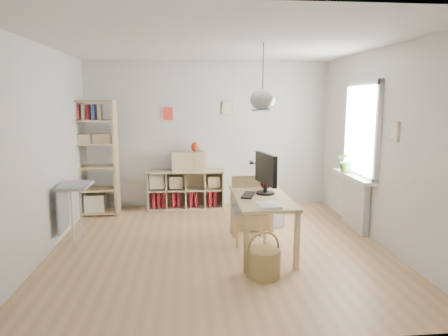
{
  "coord_description": "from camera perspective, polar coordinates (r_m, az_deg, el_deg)",
  "views": [
    {
      "loc": [
        -0.42,
        -5.22,
        1.99
      ],
      "look_at": [
        0.1,
        0.3,
        1.05
      ],
      "focal_mm": 32.0,
      "sensor_mm": 36.0,
      "label": 1
    }
  ],
  "objects": [
    {
      "name": "ground",
      "position": [
        5.6,
        -0.74,
        -11.19
      ],
      "size": [
        4.5,
        4.5,
        0.0
      ],
      "primitive_type": "plane",
      "color": "tan",
      "rests_on": "ground"
    },
    {
      "name": "room_shell",
      "position": [
        5.16,
        5.53,
        9.7
      ],
      "size": [
        4.5,
        4.5,
        4.5
      ],
      "color": "white",
      "rests_on": "ground"
    },
    {
      "name": "window_unit",
      "position": [
        6.41,
        19.09,
        5.16
      ],
      "size": [
        0.07,
        1.16,
        1.46
      ],
      "color": "white",
      "rests_on": "ground"
    },
    {
      "name": "radiator",
      "position": [
        6.57,
        18.26,
        -4.87
      ],
      "size": [
        0.1,
        0.8,
        0.8
      ],
      "primitive_type": "cube",
      "color": "silver",
      "rests_on": "ground"
    },
    {
      "name": "windowsill",
      "position": [
        6.46,
        18.06,
        -1.19
      ],
      "size": [
        0.22,
        1.2,
        0.06
      ],
      "primitive_type": "cube",
      "color": "silver",
      "rests_on": "radiator"
    },
    {
      "name": "desk",
      "position": [
        5.33,
        5.3,
        -4.9
      ],
      "size": [
        0.7,
        1.5,
        0.75
      ],
      "color": "tan",
      "rests_on": "ground"
    },
    {
      "name": "cube_shelf",
      "position": [
        7.49,
        -5.66,
        -3.47
      ],
      "size": [
        1.4,
        0.38,
        0.72
      ],
      "color": "tan",
      "rests_on": "ground"
    },
    {
      "name": "tall_bookshelf",
      "position": [
        7.26,
        -18.22,
        2.0
      ],
      "size": [
        0.8,
        0.38,
        2.0
      ],
      "color": "tan",
      "rests_on": "ground"
    },
    {
      "name": "side_table",
      "position": [
        5.95,
        -21.07,
        -3.87
      ],
      "size": [
        0.4,
        0.55,
        0.85
      ],
      "color": "gray",
      "rests_on": "ground"
    },
    {
      "name": "chair",
      "position": [
        5.69,
        3.52,
        -5.29
      ],
      "size": [
        0.46,
        0.46,
        0.92
      ],
      "rotation": [
        0.0,
        0.0,
        -0.02
      ],
      "color": "gray",
      "rests_on": "ground"
    },
    {
      "name": "wicker_basket",
      "position": [
        4.7,
        5.66,
        -13.17
      ],
      "size": [
        0.39,
        0.39,
        0.54
      ],
      "rotation": [
        0.0,
        0.0,
        0.23
      ],
      "color": "olive",
      "rests_on": "ground"
    },
    {
      "name": "storage_chest",
      "position": [
        6.47,
        5.62,
        -6.68
      ],
      "size": [
        0.68,
        0.72,
        0.55
      ],
      "rotation": [
        0.0,
        0.0,
        0.33
      ],
      "color": "silver",
      "rests_on": "ground"
    },
    {
      "name": "monitor",
      "position": [
        5.35,
        5.98,
        -0.47
      ],
      "size": [
        0.25,
        0.63,
        0.55
      ],
      "rotation": [
        0.0,
        0.0,
        0.19
      ],
      "color": "black",
      "rests_on": "desk"
    },
    {
      "name": "keyboard",
      "position": [
        5.28,
        3.48,
        -3.87
      ],
      "size": [
        0.25,
        0.4,
        0.02
      ],
      "primitive_type": "cube",
      "rotation": [
        0.0,
        0.0,
        -0.31
      ],
      "color": "black",
      "rests_on": "desk"
    },
    {
      "name": "task_lamp",
      "position": [
        5.8,
        5.19,
        -0.02
      ],
      "size": [
        0.38,
        0.14,
        0.4
      ],
      "color": "black",
      "rests_on": "desk"
    },
    {
      "name": "yarn_ball",
      "position": [
        5.68,
        5.99,
        -2.2
      ],
      "size": [
        0.16,
        0.16,
        0.16
      ],
      "primitive_type": "sphere",
      "color": "#440914",
      "rests_on": "desk"
    },
    {
      "name": "paper_tray",
      "position": [
        4.77,
        6.37,
        -5.31
      ],
      "size": [
        0.27,
        0.33,
        0.03
      ],
      "primitive_type": "cube",
      "rotation": [
        0.0,
        0.0,
        0.04
      ],
      "color": "silver",
      "rests_on": "desk"
    },
    {
      "name": "drawer_chest",
      "position": [
        7.34,
        -5.15,
        0.98
      ],
      "size": [
        0.62,
        0.33,
        0.34
      ],
      "primitive_type": "cube",
      "rotation": [
        0.0,
        0.0,
        0.09
      ],
      "color": "tan",
      "rests_on": "cube_shelf"
    },
    {
      "name": "red_vase",
      "position": [
        7.31,
        -4.15,
        3.0
      ],
      "size": [
        0.15,
        0.15,
        0.18
      ],
      "primitive_type": "ellipsoid",
      "color": "maroon",
      "rests_on": "drawer_chest"
    },
    {
      "name": "potted_plant",
      "position": [
        6.63,
        17.21,
        0.99
      ],
      "size": [
        0.37,
        0.33,
        0.37
      ],
      "primitive_type": "imported",
      "rotation": [
        0.0,
        0.0,
        -0.13
      ],
      "color": "#40742B",
      "rests_on": "windowsill"
    }
  ]
}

